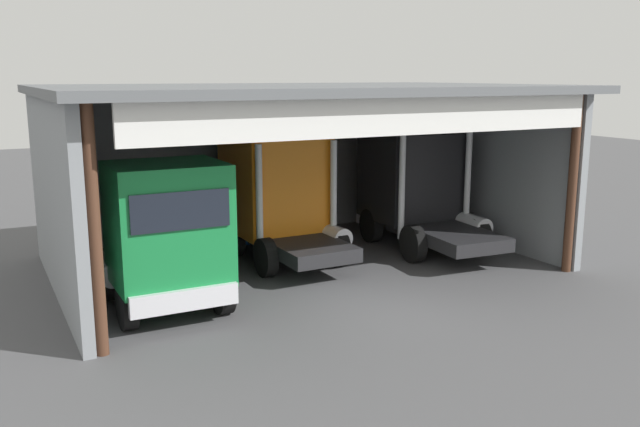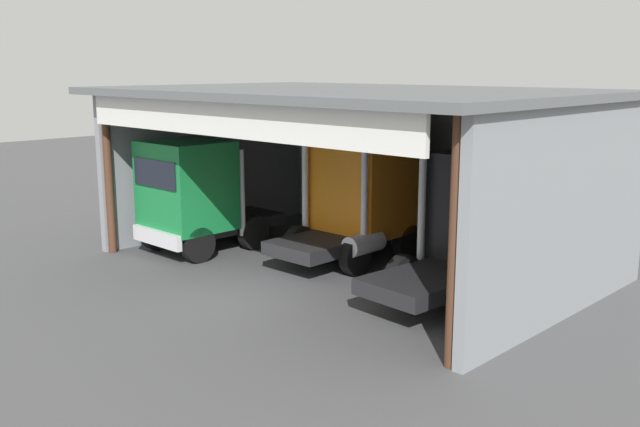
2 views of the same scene
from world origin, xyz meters
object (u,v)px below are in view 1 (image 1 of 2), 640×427
truck_green_center_right_bay (164,235)px  tool_cart (254,226)px  truck_black_right_bay (416,187)px  oil_drum (319,220)px  truck_orange_center_left_bay (279,189)px

truck_green_center_right_bay → tool_cart: size_ratio=4.31×
truck_black_right_bay → oil_drum: 3.59m
truck_orange_center_left_bay → tool_cart: truck_orange_center_left_bay is taller
truck_green_center_right_bay → truck_orange_center_left_bay: truck_orange_center_left_bay is taller
truck_black_right_bay → truck_orange_center_left_bay: bearing=177.6°
truck_black_right_bay → tool_cart: 5.17m
truck_black_right_bay → tool_cart: size_ratio=5.41×
truck_green_center_right_bay → truck_black_right_bay: size_ratio=0.80×
truck_green_center_right_bay → oil_drum: 8.37m
truck_green_center_right_bay → tool_cart: 6.63m
oil_drum → tool_cart: size_ratio=0.88×
truck_green_center_right_bay → truck_orange_center_left_bay: bearing=-143.6°
truck_orange_center_left_bay → tool_cart: 2.57m
oil_drum → tool_cart: 2.36m
truck_orange_center_left_bay → truck_green_center_right_bay: bearing=-144.2°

